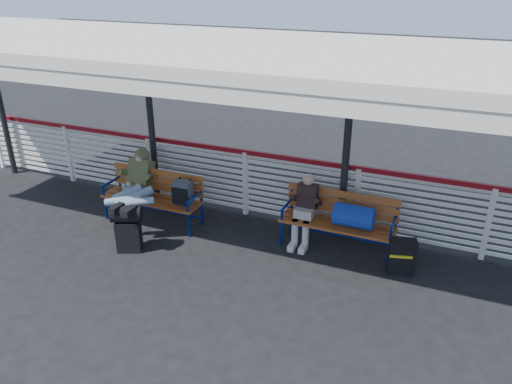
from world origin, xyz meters
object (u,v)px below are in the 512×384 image
at_px(companion_person, 305,209).
at_px(luggage_stack, 128,227).
at_px(bench_left, 162,192).
at_px(suitcase_side, 402,256).
at_px(bench_right, 347,216).
at_px(traveler_man, 134,191).

bearing_deg(companion_person, luggage_stack, -151.51).
height_order(bench_left, suitcase_side, bench_left).
bearing_deg(luggage_stack, companion_person, 5.22).
xyz_separation_m(bench_left, suitcase_side, (4.10, 0.01, -0.32)).
distance_m(luggage_stack, bench_right, 3.43).
height_order(bench_left, companion_person, companion_person).
relative_size(bench_left, bench_right, 1.00).
bearing_deg(suitcase_side, traveler_man, 169.77).
relative_size(bench_right, companion_person, 1.57).
height_order(bench_right, traveler_man, traveler_man).
distance_m(luggage_stack, suitcase_side, 4.20).
xyz_separation_m(luggage_stack, bench_left, (-0.03, 1.04, 0.16)).
bearing_deg(luggage_stack, suitcase_side, -8.90).
bearing_deg(companion_person, bench_right, 0.35).
bearing_deg(suitcase_side, bench_left, 165.25).
height_order(traveler_man, companion_person, traveler_man).
bearing_deg(suitcase_side, luggage_stack, 179.52).
distance_m(luggage_stack, traveler_man, 0.81).
distance_m(bench_left, traveler_man, 0.48).
relative_size(luggage_stack, companion_person, 0.68).
xyz_separation_m(bench_left, bench_right, (3.18, 0.31, 0.02)).
xyz_separation_m(companion_person, suitcase_side, (1.60, -0.30, -0.33)).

